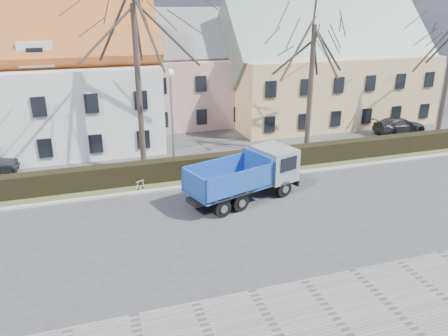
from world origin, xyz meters
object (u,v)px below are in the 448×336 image
object	(u,v)px
dump_truck	(240,178)
streetlight	(172,123)
parked_car_b	(399,125)
cart_frame	(137,186)

from	to	relation	value
dump_truck	streetlight	distance (m)	6.10
streetlight	parked_car_b	xyz separation A→B (m)	(20.03, 3.44, -2.72)
cart_frame	parked_car_b	distance (m)	23.36
streetlight	cart_frame	size ratio (longest dim) A/B	8.80
dump_truck	streetlight	size ratio (longest dim) A/B	1.01
parked_car_b	streetlight	bearing A→B (deg)	100.01
streetlight	parked_car_b	size ratio (longest dim) A/B	1.47
dump_truck	cart_frame	xyz separation A→B (m)	(-5.29, 2.98, -1.01)
dump_truck	parked_car_b	bearing A→B (deg)	8.27
parked_car_b	cart_frame	bearing A→B (deg)	104.07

